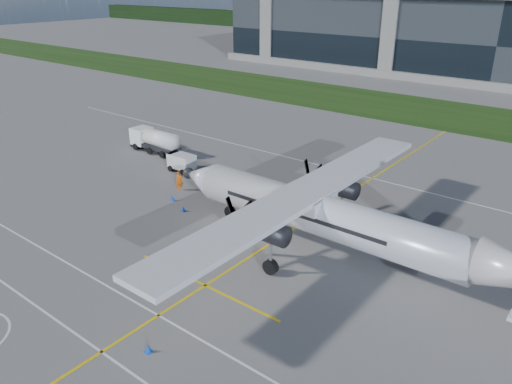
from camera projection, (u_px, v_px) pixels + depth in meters
ground at (425, 126)px, 67.24m from camera, size 400.00×400.00×0.00m
grass_strip at (446, 114)px, 72.99m from camera, size 400.00×18.00×0.04m
terminal_building at (511, 41)px, 93.09m from camera, size 120.00×20.00×15.00m
yellow_taxiway_centerline at (331, 205)px, 43.92m from camera, size 0.20×70.00×0.01m
white_lane_line at (70, 329)px, 28.34m from camera, size 90.00×0.15×0.01m
turboprop_aircraft at (338, 197)px, 34.04m from camera, size 29.71×30.82×9.24m
fuel_tanker_truck at (152, 140)px, 57.06m from camera, size 6.98×2.27×2.62m
baggage_tug at (182, 163)px, 51.28m from camera, size 2.99×1.80×1.80m
ground_crew_person at (179, 180)px, 46.55m from camera, size 0.93×1.04×2.09m
safety_cone_fwd at (172, 198)px, 44.64m from camera, size 0.36×0.36×0.50m
safety_cone_nose_port at (183, 209)px, 42.59m from camera, size 0.36×0.36×0.50m
safety_cone_portwing at (148, 348)px, 26.55m from camera, size 0.36×0.36×0.50m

